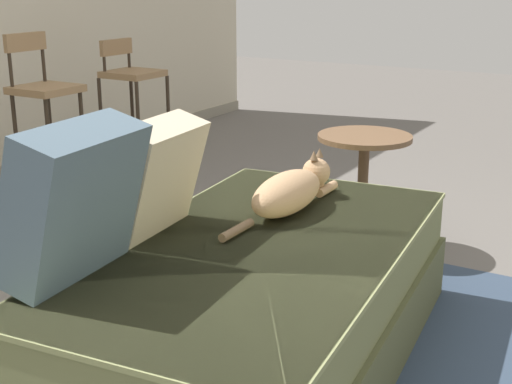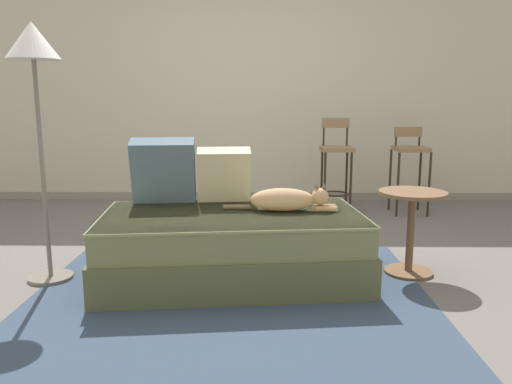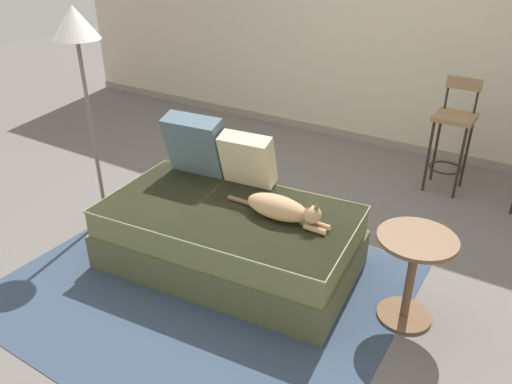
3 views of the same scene
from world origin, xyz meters
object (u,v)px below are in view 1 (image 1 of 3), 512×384
couch (259,304)px  cat (291,191)px  throw_pillow_middle (155,176)px  bar_stool_by_doorway (132,96)px  side_table (363,176)px  throw_pillow_corner (74,201)px  bar_stool_near_window (45,109)px

couch → cat: cat is taller
throw_pillow_middle → cat: (0.43, -0.28, -0.12)m
throw_pillow_middle → bar_stool_by_doorway: bar_stool_by_doorway is taller
throw_pillow_middle → side_table: throw_pillow_middle is taller
couch → side_table: side_table is taller
couch → throw_pillow_corner: throw_pillow_corner is taller
throw_pillow_corner → throw_pillow_middle: throw_pillow_corner is taller
couch → throw_pillow_middle: throw_pillow_middle is taller
throw_pillow_corner → cat: 0.90m
throw_pillow_middle → side_table: size_ratio=0.69×
bar_stool_near_window → cat: bearing=-107.4°
couch → bar_stool_by_doorway: bar_stool_by_doorway is taller
throw_pillow_corner → cat: throw_pillow_corner is taller
couch → throw_pillow_corner: bearing=147.7°
bar_stool_near_window → throw_pillow_middle: bearing=-122.6°
cat → side_table: size_ratio=1.31×
cat → side_table: cat is taller
bar_stool_near_window → side_table: size_ratio=1.72×
bar_stool_by_doorway → side_table: bar_stool_by_doorway is taller
cat → throw_pillow_corner: bearing=164.2°
bar_stool_near_window → side_table: (0.23, -1.83, -0.18)m
throw_pillow_corner → throw_pillow_middle: size_ratio=1.17×
throw_pillow_middle → bar_stool_near_window: (1.02, 1.60, -0.09)m
throw_pillow_corner → bar_stool_by_doorway: size_ratio=0.52×
bar_stool_near_window → side_table: bearing=-82.7°
couch → throw_pillow_corner: size_ratio=3.84×
couch → side_table: (1.18, 0.12, 0.14)m
cat → bar_stool_by_doorway: bar_stool_by_doorway is taller
cat → side_table: bearing=3.4°
throw_pillow_corner → cat: (0.85, -0.24, -0.15)m
couch → throw_pillow_corner: 0.74m
side_table → couch: bearing=-174.2°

